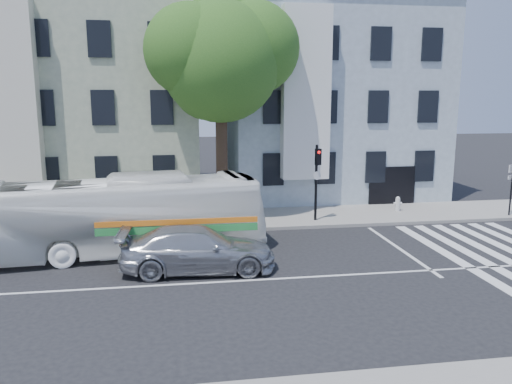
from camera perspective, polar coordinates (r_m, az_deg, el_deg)
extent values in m
plane|color=black|center=(16.57, -1.23, -10.11)|extent=(120.00, 120.00, 0.00)
cube|color=gray|center=(24.15, -3.74, -3.20)|extent=(80.00, 4.00, 0.15)
cube|color=gray|center=(30.76, -18.37, 9.51)|extent=(12.00, 10.00, 11.00)
cube|color=#8B9BA6|center=(31.66, 7.88, 9.97)|extent=(12.00, 10.00, 11.00)
cylinder|color=#2D2116|center=(24.16, -3.92, 2.91)|extent=(0.56, 0.56, 5.20)
sphere|color=#224D18|center=(23.98, -4.07, 14.58)|extent=(5.60, 5.60, 5.60)
sphere|color=#224D18|center=(24.62, -0.31, 16.15)|extent=(4.40, 4.40, 4.40)
sphere|color=#224D18|center=(23.65, -7.54, 15.79)|extent=(4.20, 4.20, 4.20)
sphere|color=#224D18|center=(25.37, -3.65, 18.24)|extent=(3.80, 3.80, 3.80)
sphere|color=#224D18|center=(24.49, -5.59, 12.14)|extent=(3.40, 3.40, 3.40)
imported|color=white|center=(19.58, -15.12, -2.60)|extent=(3.91, 11.02, 3.00)
imported|color=#B4B6BB|center=(17.36, -6.66, -6.51)|extent=(2.40, 5.40, 1.54)
cylinder|color=black|center=(23.61, 6.87, 0.87)|extent=(0.12, 0.12, 3.73)
cube|color=black|center=(23.18, 7.11, 4.01)|extent=(0.29, 0.25, 0.76)
sphere|color=red|center=(23.03, 7.22, 4.52)|extent=(0.14, 0.14, 0.14)
cylinder|color=white|center=(23.39, 7.00, 1.87)|extent=(0.39, 0.13, 0.39)
cylinder|color=silver|center=(26.62, 15.88, -1.43)|extent=(0.24, 0.24, 0.61)
sphere|color=silver|center=(26.56, 15.92, -0.73)|extent=(0.22, 0.22, 0.22)
cylinder|color=silver|center=(26.61, 15.89, -1.26)|extent=(0.41, 0.15, 0.14)
cylinder|color=black|center=(27.49, 27.16, 0.37)|extent=(0.08, 0.08, 2.70)
cube|color=white|center=(27.43, 27.21, 2.40)|extent=(0.46, 0.23, 0.38)
cube|color=white|center=(27.49, 27.14, 1.51)|extent=(0.46, 0.23, 0.19)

